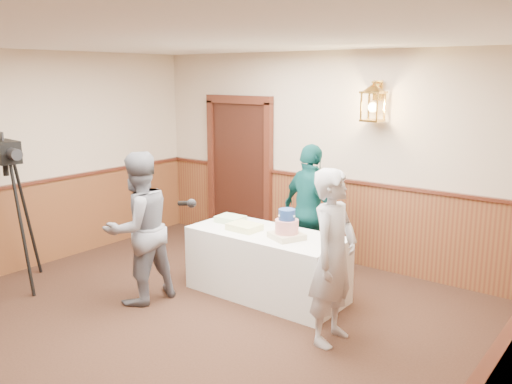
# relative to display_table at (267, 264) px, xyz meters

# --- Properties ---
(ground) EXTENTS (7.00, 7.00, 0.00)m
(ground) POSITION_rel_display_table_xyz_m (-0.05, -1.90, -0.38)
(ground) COLOR black
(ground) RESTS_ON ground
(room_shell) EXTENTS (6.02, 7.02, 2.81)m
(room_shell) POSITION_rel_display_table_xyz_m (-0.10, -1.45, 1.15)
(room_shell) COLOR #C4AF93
(room_shell) RESTS_ON ground
(display_table) EXTENTS (1.80, 0.80, 0.75)m
(display_table) POSITION_rel_display_table_xyz_m (0.00, 0.00, 0.00)
(display_table) COLOR silver
(display_table) RESTS_ON ground
(tiered_cake) EXTENTS (0.42, 0.42, 0.33)m
(tiered_cake) POSITION_rel_display_table_xyz_m (0.31, -0.06, 0.50)
(tiered_cake) COLOR beige
(tiered_cake) RESTS_ON display_table
(sheet_cake_yellow) EXTENTS (0.36, 0.28, 0.07)m
(sheet_cake_yellow) POSITION_rel_display_table_xyz_m (-0.26, -0.08, 0.41)
(sheet_cake_yellow) COLOR #D2D680
(sheet_cake_yellow) RESTS_ON display_table
(sheet_cake_green) EXTENTS (0.33, 0.27, 0.07)m
(sheet_cake_green) POSITION_rel_display_table_xyz_m (-0.61, 0.09, 0.41)
(sheet_cake_green) COLOR #BEE5A1
(sheet_cake_green) RESTS_ON display_table
(interviewer) EXTENTS (1.50, 0.89, 1.69)m
(interviewer) POSITION_rel_display_table_xyz_m (-1.02, -0.98, 0.47)
(interviewer) COLOR slate
(interviewer) RESTS_ON ground
(baker) EXTENTS (0.42, 0.62, 1.67)m
(baker) POSITION_rel_display_table_xyz_m (1.14, -0.51, 0.46)
(baker) COLOR #A9A8AD
(baker) RESTS_ON ground
(assistant_p) EXTENTS (1.06, 0.73, 1.67)m
(assistant_p) POSITION_rel_display_table_xyz_m (0.06, 0.82, 0.46)
(assistant_p) COLOR #0F4A4B
(assistant_p) RESTS_ON ground
(tv_camera_rig) EXTENTS (0.69, 0.64, 1.76)m
(tv_camera_rig) POSITION_rel_display_table_xyz_m (-2.55, -1.61, 0.41)
(tv_camera_rig) COLOR black
(tv_camera_rig) RESTS_ON ground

